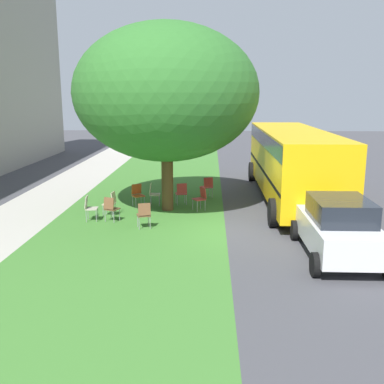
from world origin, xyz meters
The scene contains 15 objects.
ground centered at (0.00, 0.00, 0.00)m, with size 80.00×80.00×0.00m, color #424247.
grass_verge centered at (0.00, 3.20, 0.00)m, with size 48.00×6.00×0.01m, color #3D752D.
sidewalk_strip centered at (0.00, 7.60, 0.00)m, with size 48.00×2.80×0.01m, color #ADA89E.
street_tree centered at (2.44, 2.33, 4.36)m, with size 6.68×6.68×6.84m.
chair_0 centered at (3.26, 1.86, 0.52)m, with size 0.51×0.50×0.88m.
chair_1 centered at (-0.04, 2.87, 0.52)m, with size 0.53×0.52×0.88m.
chair_2 centered at (4.58, 0.83, 0.52)m, with size 0.53×0.53×0.88m.
chair_3 centered at (3.11, 2.97, 0.52)m, with size 0.44×0.45×0.88m.
chair_4 centered at (1.51, 4.30, 0.52)m, with size 0.46×0.46×0.88m.
chair_5 centered at (2.42, 1.07, 0.52)m, with size 0.57×0.57×0.88m.
chair_6 centered at (0.81, 4.89, 0.52)m, with size 0.46×0.46×0.88m.
chair_7 centered at (0.72, 4.12, 0.52)m, with size 0.55×0.54×0.88m.
chair_8 centered at (2.91, 3.55, 0.52)m, with size 0.57×0.57×0.88m.
parked_car centered at (-2.41, -2.72, 0.84)m, with size 3.70×1.92×1.65m.
school_bus centered at (4.38, -2.65, 1.76)m, with size 10.40×2.80×2.88m.
Camera 1 is at (-14.04, 0.71, 4.33)m, focal length 41.83 mm.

